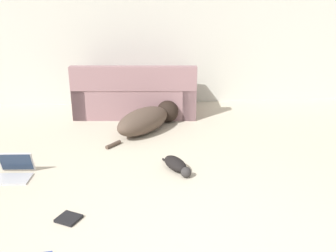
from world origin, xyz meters
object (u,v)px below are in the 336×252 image
at_px(dog, 149,119).
at_px(cat, 177,165).
at_px(book_black, 69,218).
at_px(couch, 136,96).
at_px(laptop_open, 15,169).

bearing_deg(dog, cat, -127.90).
distance_m(dog, cat, 1.28).
bearing_deg(dog, book_black, -158.96).
distance_m(dog, book_black, 2.22).
relative_size(couch, laptop_open, 5.11).
relative_size(couch, dog, 1.55).
bearing_deg(laptop_open, dog, 44.18).
xyz_separation_m(laptop_open, book_black, (0.69, -0.85, -0.07)).
bearing_deg(dog, couch, 52.24).
bearing_deg(cat, book_black, -75.25).
height_order(cat, book_black, cat).
relative_size(laptop_open, book_black, 1.54).
height_order(couch, cat, couch).
distance_m(cat, laptop_open, 1.68).
height_order(laptop_open, book_black, laptop_open).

